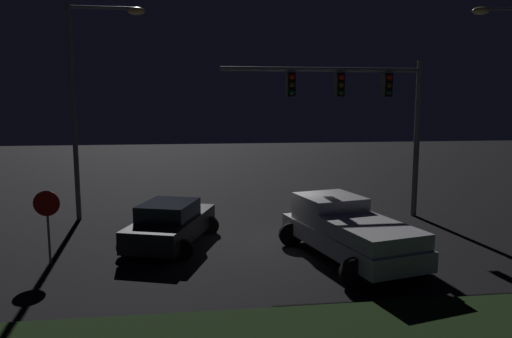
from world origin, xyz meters
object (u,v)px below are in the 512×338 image
(pickup_truck, at_px, (346,227))
(car_sedan, at_px, (171,224))
(street_lamp_left, at_px, (88,86))
(stop_sign, at_px, (47,213))
(traffic_signal_gantry, at_px, (362,100))

(pickup_truck, height_order, car_sedan, pickup_truck)
(car_sedan, distance_m, street_lamp_left, 7.07)
(car_sedan, xyz_separation_m, street_lamp_left, (-3.35, 4.09, 4.70))
(car_sedan, bearing_deg, stop_sign, 131.25)
(car_sedan, relative_size, stop_sign, 2.13)
(pickup_truck, xyz_separation_m, traffic_signal_gantry, (2.23, 5.06, 3.90))
(car_sedan, bearing_deg, street_lamp_left, 57.55)
(pickup_truck, distance_m, street_lamp_left, 11.63)
(street_lamp_left, distance_m, stop_sign, 6.80)
(car_sedan, distance_m, stop_sign, 3.90)
(street_lamp_left, bearing_deg, pickup_truck, -35.54)
(pickup_truck, bearing_deg, street_lamp_left, 40.96)
(stop_sign, bearing_deg, pickup_truck, -4.30)
(pickup_truck, height_order, street_lamp_left, street_lamp_left)
(street_lamp_left, relative_size, stop_sign, 3.88)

